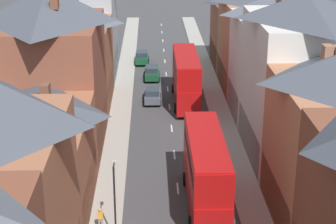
{
  "coord_description": "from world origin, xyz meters",
  "views": [
    {
      "loc": [
        -1.95,
        -13.68,
        20.42
      ],
      "look_at": [
        -0.31,
        37.19,
        1.22
      ],
      "focal_mm": 60.0,
      "sensor_mm": 36.0,
      "label": 1
    }
  ],
  "objects_px": {
    "double_decker_bus_lead": "(206,171)",
    "street_lamp": "(115,199)",
    "car_mid_black": "(142,57)",
    "car_parked_left_b": "(152,73)",
    "car_parked_right_a": "(152,95)",
    "double_decker_bus_mid_street": "(186,78)",
    "pedestrian_mid_right": "(100,218)"
  },
  "relations": [
    {
      "from": "double_decker_bus_mid_street",
      "to": "car_mid_black",
      "type": "height_order",
      "value": "double_decker_bus_mid_street"
    },
    {
      "from": "car_mid_black",
      "to": "pedestrian_mid_right",
      "type": "height_order",
      "value": "pedestrian_mid_right"
    },
    {
      "from": "car_parked_right_a",
      "to": "car_parked_left_b",
      "type": "distance_m",
      "value": 8.46
    },
    {
      "from": "car_mid_black",
      "to": "double_decker_bus_mid_street",
      "type": "bearing_deg",
      "value": -72.75
    },
    {
      "from": "car_parked_right_a",
      "to": "pedestrian_mid_right",
      "type": "xyz_separation_m",
      "value": [
        -3.55,
        -25.25,
        0.24
      ]
    },
    {
      "from": "car_parked_left_b",
      "to": "pedestrian_mid_right",
      "type": "xyz_separation_m",
      "value": [
        -3.55,
        -33.72,
        0.22
      ]
    },
    {
      "from": "car_parked_left_b",
      "to": "street_lamp",
      "type": "height_order",
      "value": "street_lamp"
    },
    {
      "from": "car_mid_black",
      "to": "pedestrian_mid_right",
      "type": "distance_m",
      "value": 40.85
    },
    {
      "from": "double_decker_bus_lead",
      "to": "car_mid_black",
      "type": "height_order",
      "value": "double_decker_bus_lead"
    },
    {
      "from": "double_decker_bus_lead",
      "to": "car_mid_black",
      "type": "distance_m",
      "value": 38.16
    },
    {
      "from": "car_parked_left_b",
      "to": "pedestrian_mid_right",
      "type": "height_order",
      "value": "pedestrian_mid_right"
    },
    {
      "from": "car_parked_right_a",
      "to": "car_parked_left_b",
      "type": "xyz_separation_m",
      "value": [
        0.0,
        8.46,
        0.02
      ]
    },
    {
      "from": "double_decker_bus_mid_street",
      "to": "car_mid_black",
      "type": "distance_m",
      "value": 16.61
    },
    {
      "from": "street_lamp",
      "to": "car_parked_right_a",
      "type": "bearing_deg",
      "value": 84.76
    },
    {
      "from": "double_decker_bus_mid_street",
      "to": "car_parked_left_b",
      "type": "bearing_deg",
      "value": 112.48
    },
    {
      "from": "car_mid_black",
      "to": "car_parked_left_b",
      "type": "height_order",
      "value": "car_mid_black"
    },
    {
      "from": "double_decker_bus_lead",
      "to": "pedestrian_mid_right",
      "type": "distance_m",
      "value": 7.94
    },
    {
      "from": "pedestrian_mid_right",
      "to": "street_lamp",
      "type": "xyz_separation_m",
      "value": [
        1.1,
        -1.44,
        2.21
      ]
    },
    {
      "from": "double_decker_bus_lead",
      "to": "car_parked_right_a",
      "type": "relative_size",
      "value": 2.83
    },
    {
      "from": "car_parked_right_a",
      "to": "car_parked_left_b",
      "type": "height_order",
      "value": "car_parked_left_b"
    },
    {
      "from": "double_decker_bus_mid_street",
      "to": "car_parked_left_b",
      "type": "distance_m",
      "value": 9.6
    },
    {
      "from": "car_parked_right_a",
      "to": "pedestrian_mid_right",
      "type": "bearing_deg",
      "value": -98.0
    },
    {
      "from": "double_decker_bus_lead",
      "to": "car_mid_black",
      "type": "xyz_separation_m",
      "value": [
        -4.89,
        37.8,
        -1.97
      ]
    },
    {
      "from": "double_decker_bus_lead",
      "to": "car_mid_black",
      "type": "bearing_deg",
      "value": 97.37
    },
    {
      "from": "car_parked_left_b",
      "to": "street_lamp",
      "type": "bearing_deg",
      "value": -93.99
    },
    {
      "from": "double_decker_bus_lead",
      "to": "car_parked_right_a",
      "type": "xyz_separation_m",
      "value": [
        -3.59,
        22.26,
        -2.02
      ]
    },
    {
      "from": "car_parked_left_b",
      "to": "double_decker_bus_lead",
      "type": "bearing_deg",
      "value": -83.33
    },
    {
      "from": "car_mid_black",
      "to": "car_parked_right_a",
      "type": "bearing_deg",
      "value": -85.22
    },
    {
      "from": "double_decker_bus_mid_street",
      "to": "car_parked_right_a",
      "type": "bearing_deg",
      "value": 176.57
    },
    {
      "from": "street_lamp",
      "to": "double_decker_bus_lead",
      "type": "bearing_deg",
      "value": 36.31
    },
    {
      "from": "double_decker_bus_lead",
      "to": "street_lamp",
      "type": "relative_size",
      "value": 1.96
    },
    {
      "from": "double_decker_bus_mid_street",
      "to": "street_lamp",
      "type": "xyz_separation_m",
      "value": [
        -6.04,
        -26.48,
        0.43
      ]
    }
  ]
}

